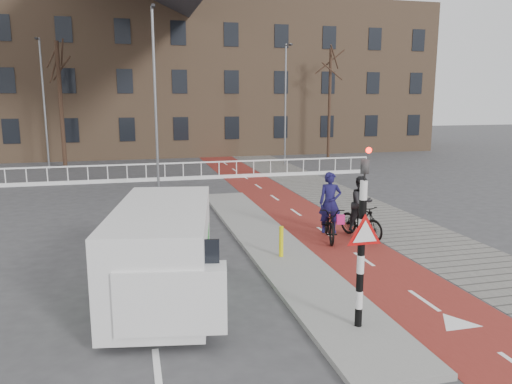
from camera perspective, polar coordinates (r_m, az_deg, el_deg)
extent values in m
plane|color=#38383A|center=(12.25, 10.02, -11.04)|extent=(120.00, 120.00, 0.00)
cube|color=maroon|center=(21.75, 2.89, -1.17)|extent=(2.50, 60.00, 0.01)
cube|color=slate|center=(22.72, 9.66, -0.80)|extent=(3.00, 60.00, 0.01)
cube|color=gray|center=(15.55, 1.60, -5.86)|extent=(1.80, 16.00, 0.12)
cylinder|color=black|center=(9.78, 11.90, -7.08)|extent=(0.14, 0.14, 2.88)
imported|color=black|center=(9.38, 12.34, 3.68)|extent=(0.13, 0.16, 0.80)
cylinder|color=#FF0C05|center=(9.24, 12.77, 4.68)|extent=(0.11, 0.02, 0.11)
cylinder|color=#D8CE0C|center=(14.00, 2.90, -5.67)|extent=(0.12, 0.12, 0.87)
imported|color=black|center=(16.15, 8.40, -3.47)|extent=(1.26, 2.25, 1.12)
imported|color=#161343|center=(16.00, 8.47, -1.20)|extent=(0.80, 0.63, 1.94)
cube|color=#CE1D6F|center=(15.68, 9.64, -3.11)|extent=(0.27, 0.21, 0.29)
imported|color=black|center=(16.50, 11.91, -3.24)|extent=(1.12, 1.97, 1.14)
imported|color=black|center=(16.37, 11.98, -1.32)|extent=(1.04, 0.92, 1.79)
cube|color=silver|center=(11.41, -10.60, -6.59)|extent=(2.82, 5.26, 1.99)
cube|color=green|center=(11.44, -15.67, -7.30)|extent=(0.57, 3.15, 0.55)
cube|color=green|center=(11.54, -5.56, -6.77)|extent=(0.57, 3.15, 0.55)
cube|color=black|center=(9.26, -9.81, -8.12)|extent=(1.78, 0.36, 0.90)
cylinder|color=black|center=(10.27, -16.33, -13.65)|extent=(0.37, 0.73, 0.70)
cylinder|color=black|center=(10.05, -6.56, -13.81)|extent=(0.37, 0.73, 0.70)
cylinder|color=black|center=(13.37, -13.35, -7.68)|extent=(0.37, 0.73, 0.70)
cylinder|color=black|center=(13.21, -6.00, -7.67)|extent=(0.37, 0.73, 0.70)
cube|color=silver|center=(27.56, -14.56, 3.04)|extent=(28.00, 0.08, 0.08)
cube|color=silver|center=(27.69, -14.48, 1.29)|extent=(28.00, 0.10, 0.20)
cube|color=#7F6047|center=(42.39, -12.08, 12.60)|extent=(46.00, 10.00, 12.00)
cylinder|color=black|center=(34.45, -21.40, 9.19)|extent=(0.26, 0.26, 7.94)
cylinder|color=black|center=(37.79, 8.40, 9.92)|extent=(0.21, 0.21, 7.99)
cylinder|color=slate|center=(23.54, -11.42, 9.89)|extent=(0.12, 0.12, 8.45)
cylinder|color=slate|center=(34.01, -23.04, 9.14)|extent=(0.12, 0.12, 8.04)
cylinder|color=slate|center=(33.78, 3.37, 9.86)|extent=(0.12, 0.12, 7.92)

